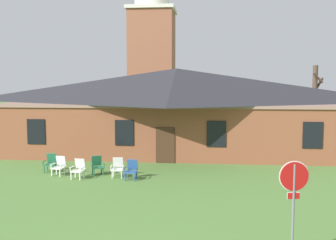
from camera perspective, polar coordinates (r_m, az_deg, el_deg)
The scene contains 10 objects.
brick_building at distance 28.25m, azimuth 1.20°, elevation 1.69°, with size 22.33×10.40×5.64m.
dome_tower at distance 45.44m, azimuth -2.26°, elevation 10.15°, with size 5.18×5.18×18.40m.
stop_sign at distance 11.15m, azimuth 17.34°, elevation -9.57°, with size 0.80×0.18×2.76m.
lawn_chair_by_porch at distance 22.34m, azimuth -16.26°, elevation -5.76°, with size 0.65×0.68×0.96m.
lawn_chair_near_door at distance 21.45m, azimuth -15.11°, elevation -6.20°, with size 0.71×0.75×0.96m.
lawn_chair_left_end at distance 20.50m, azimuth -12.52°, elevation -6.69°, with size 0.70×0.73×0.96m.
lawn_chair_middle at distance 21.14m, azimuth -9.97°, elevation -6.26°, with size 0.81×0.85×0.96m.
lawn_chair_right_end at distance 20.47m, azimuth -7.14°, elevation -6.61°, with size 0.68×0.71×0.96m.
lawn_chair_far_side at distance 19.92m, azimuth -5.19°, elevation -6.93°, with size 0.67×0.70×0.96m.
bare_tree_beside_building at distance 31.45m, azimuth 19.99°, elevation 2.16°, with size 1.04×1.11×5.90m.
Camera 1 is at (2.13, -8.52, 4.85)m, focal length 43.13 mm.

